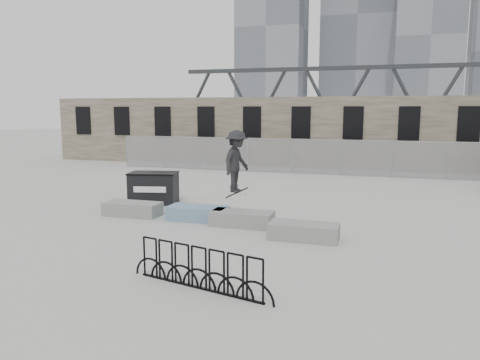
# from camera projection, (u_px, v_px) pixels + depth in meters

# --- Properties ---
(ground) EXTENTS (120.00, 120.00, 0.00)m
(ground) POSITION_uv_depth(u_px,v_px,m) (221.00, 222.00, 15.65)
(ground) COLOR #A8A8A4
(ground) RESTS_ON ground
(stone_wall) EXTENTS (36.00, 2.58, 4.50)m
(stone_wall) POSITION_uv_depth(u_px,v_px,m) (304.00, 132.00, 30.63)
(stone_wall) COLOR #615948
(stone_wall) RESTS_ON ground
(chainlink_fence) EXTENTS (22.06, 0.06, 2.02)m
(chainlink_fence) POSITION_uv_depth(u_px,v_px,m) (293.00, 156.00, 27.29)
(chainlink_fence) COLOR gray
(chainlink_fence) RESTS_ON ground
(planter_far_left) EXTENTS (2.00, 0.90, 0.47)m
(planter_far_left) POSITION_uv_depth(u_px,v_px,m) (132.00, 208.00, 16.55)
(planter_far_left) COLOR gray
(planter_far_left) RESTS_ON ground
(planter_center_left) EXTENTS (2.00, 0.90, 0.47)m
(planter_center_left) POSITION_uv_depth(u_px,v_px,m) (198.00, 213.00, 15.85)
(planter_center_left) COLOR teal
(planter_center_left) RESTS_ON ground
(planter_center_right) EXTENTS (2.00, 0.90, 0.47)m
(planter_center_right) POSITION_uv_depth(u_px,v_px,m) (242.00, 218.00, 15.08)
(planter_center_right) COLOR gray
(planter_center_right) RESTS_ON ground
(planter_offset) EXTENTS (2.00, 0.90, 0.47)m
(planter_offset) POSITION_uv_depth(u_px,v_px,m) (304.00, 231.00, 13.51)
(planter_offset) COLOR gray
(planter_offset) RESTS_ON ground
(dumpster) EXTENTS (2.09, 1.52, 1.24)m
(dumpster) POSITION_uv_depth(u_px,v_px,m) (154.00, 188.00, 18.71)
(dumpster) COLOR black
(dumpster) RESTS_ON ground
(bike_rack) EXTENTS (3.49, 0.93, 0.90)m
(bike_rack) POSITION_uv_depth(u_px,v_px,m) (199.00, 269.00, 9.76)
(bike_rack) COLOR black
(bike_rack) RESTS_ON ground
(skyline_towers) EXTENTS (58.00, 28.00, 48.00)m
(skyline_towers) POSITION_uv_depth(u_px,v_px,m) (362.00, 29.00, 101.31)
(skyline_towers) COLOR slate
(skyline_towers) RESTS_ON ground
(truss_bridge) EXTENTS (70.00, 3.00, 9.80)m
(truss_bridge) POSITION_uv_depth(u_px,v_px,m) (425.00, 106.00, 63.95)
(truss_bridge) COLOR #2D3033
(truss_bridge) RESTS_ON ground
(skateboarder) EXTENTS (0.98, 1.42, 2.23)m
(skateboarder) POSITION_uv_depth(u_px,v_px,m) (237.00, 161.00, 15.10)
(skateboarder) COLOR black
(skateboarder) RESTS_ON ground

